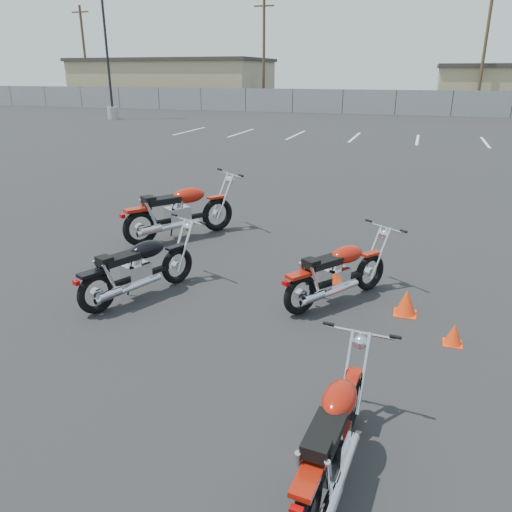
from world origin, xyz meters
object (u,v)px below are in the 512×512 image
(motorcycle_second_black, at_px, (139,268))
(motorcycle_third_red, at_px, (338,273))
(motorcycle_rear_red, at_px, (333,434))
(motorcycle_front_red, at_px, (180,211))

(motorcycle_second_black, height_order, motorcycle_third_red, motorcycle_second_black)
(motorcycle_third_red, bearing_deg, motorcycle_second_black, -164.87)
(motorcycle_third_red, bearing_deg, motorcycle_rear_red, -81.12)
(motorcycle_front_red, relative_size, motorcycle_third_red, 1.22)
(motorcycle_second_black, bearing_deg, motorcycle_front_red, 103.97)
(motorcycle_front_red, bearing_deg, motorcycle_third_red, -29.68)
(motorcycle_front_red, distance_m, motorcycle_third_red, 3.88)
(motorcycle_front_red, xyz_separation_m, motorcycle_rear_red, (3.87, -5.18, -0.13))
(motorcycle_front_red, bearing_deg, motorcycle_rear_red, -53.18)
(motorcycle_front_red, distance_m, motorcycle_second_black, 2.73)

